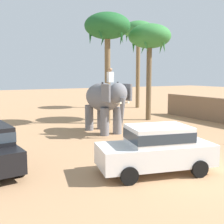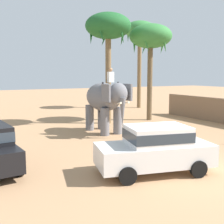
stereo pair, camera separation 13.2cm
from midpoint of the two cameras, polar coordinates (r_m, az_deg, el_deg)
The scene contains 6 objects.
ground_plane at distance 10.97m, azimuth 14.46°, elevation -11.31°, with size 120.00×120.00×0.00m, color tan.
car_sedan_foreground at distance 10.29m, azimuth 9.05°, elevation -7.03°, with size 4.39×2.64×1.70m.
elephant_with_mahout at distance 17.00m, azimuth -1.14°, elevation 2.44°, with size 1.79×3.92×3.88m.
palm_tree_near_hut at distance 22.17m, azimuth 7.91°, elevation 14.39°, with size 3.20×3.20×7.25m.
palm_tree_left_of_road at distance 20.53m, azimuth -0.58°, elevation 16.33°, with size 3.20×3.20×7.75m.
palm_tree_far_back at distance 30.49m, azimuth 5.73°, elevation 15.56°, with size 3.20×3.20×8.97m.
Camera 2 is at (-7.16, -7.52, 3.50)m, focal length 45.53 mm.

